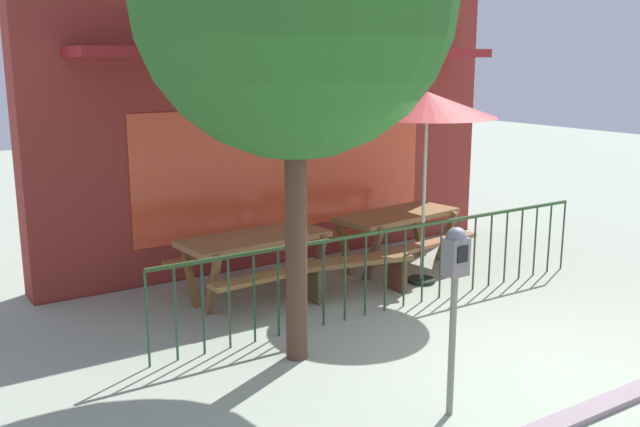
{
  "coord_description": "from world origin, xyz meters",
  "views": [
    {
      "loc": [
        -5.0,
        -4.13,
        2.86
      ],
      "look_at": [
        -0.77,
        2.39,
        1.15
      ],
      "focal_mm": 39.85,
      "sensor_mm": 36.0,
      "label": 1
    }
  ],
  "objects": [
    {
      "name": "ground",
      "position": [
        0.0,
        0.0,
        0.0
      ],
      "size": [
        40.0,
        40.0,
        0.0
      ],
      "primitive_type": "plane",
      "color": "#9AA591"
    },
    {
      "name": "picnic_table_right",
      "position": [
        1.09,
        3.3,
        0.61
      ],
      "size": [
        1.97,
        1.6,
        0.79
      ],
      "color": "olive",
      "rests_on": "ground"
    },
    {
      "name": "curb_edge",
      "position": [
        0.0,
        -0.86,
        0.0
      ],
      "size": [
        9.84,
        0.2,
        0.11
      ],
      "primitive_type": "cube",
      "color": "gray",
      "rests_on": "ground"
    },
    {
      "name": "patio_bench",
      "position": [
        -0.1,
        2.59,
        0.35
      ],
      "size": [
        1.44,
        0.58,
        0.48
      ],
      "color": "brown",
      "rests_on": "ground"
    },
    {
      "name": "patio_umbrella",
      "position": [
        0.92,
        2.57,
        2.28
      ],
      "size": [
        1.74,
        1.74,
        2.45
      ],
      "color": "black",
      "rests_on": "ground"
    },
    {
      "name": "patio_fence_front",
      "position": [
        0.0,
        1.99,
        0.66
      ],
      "size": [
        5.93,
        0.04,
        0.97
      ],
      "color": "#2A4922",
      "rests_on": "ground"
    },
    {
      "name": "pub_storefront",
      "position": [
        0.0,
        4.6,
        2.34
      ],
      "size": [
        7.03,
        1.38,
        4.67
      ],
      "color": "#50201C",
      "rests_on": "ground"
    },
    {
      "name": "parking_meter_far",
      "position": [
        -1.2,
        -0.22,
        1.22
      ],
      "size": [
        0.18,
        0.17,
        1.58
      ],
      "color": "gray",
      "rests_on": "ground"
    },
    {
      "name": "picnic_table_left",
      "position": [
        -1.17,
        3.22,
        0.61
      ],
      "size": [
        1.91,
        1.5,
        0.79
      ],
      "color": "#906139",
      "rests_on": "ground"
    }
  ]
}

